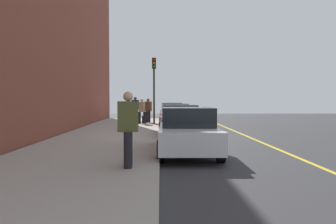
{
  "coord_description": "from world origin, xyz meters",
  "views": [
    {
      "loc": [
        16.57,
        -0.98,
        1.76
      ],
      "look_at": [
        1.48,
        -0.65,
        1.24
      ],
      "focal_mm": 37.75,
      "sensor_mm": 36.0,
      "label": 1
    }
  ],
  "objects_px": {
    "pedestrian_navy_coat": "(135,108)",
    "parked_car_maroon": "(172,112)",
    "traffic_light_pole": "(154,79)",
    "pedestrian_olive_coat": "(128,127)",
    "parked_car_charcoal": "(179,121)",
    "parked_car_red": "(175,116)",
    "pedestrian_brown_coat": "(148,110)",
    "rolling_suitcase": "(144,119)",
    "parked_car_white": "(188,131)",
    "pedestrian_tan_coat": "(142,110)"
  },
  "relations": [
    {
      "from": "parked_car_maroon",
      "to": "pedestrian_navy_coat",
      "type": "height_order",
      "value": "pedestrian_navy_coat"
    },
    {
      "from": "parked_car_maroon",
      "to": "parked_car_red",
      "type": "xyz_separation_m",
      "value": [
        6.56,
        -0.0,
        -0.0
      ]
    },
    {
      "from": "pedestrian_brown_coat",
      "to": "parked_car_white",
      "type": "bearing_deg",
      "value": 7.21
    },
    {
      "from": "parked_car_maroon",
      "to": "pedestrian_navy_coat",
      "type": "bearing_deg",
      "value": -59.77
    },
    {
      "from": "pedestrian_tan_coat",
      "to": "rolling_suitcase",
      "type": "distance_m",
      "value": 0.73
    },
    {
      "from": "pedestrian_tan_coat",
      "to": "rolling_suitcase",
      "type": "relative_size",
      "value": 1.9
    },
    {
      "from": "parked_car_maroon",
      "to": "traffic_light_pole",
      "type": "bearing_deg",
      "value": -13.56
    },
    {
      "from": "parked_car_red",
      "to": "rolling_suitcase",
      "type": "height_order",
      "value": "parked_car_red"
    },
    {
      "from": "pedestrian_navy_coat",
      "to": "pedestrian_olive_coat",
      "type": "xyz_separation_m",
      "value": [
        18.69,
        1.15,
        -0.02
      ]
    },
    {
      "from": "parked_car_maroon",
      "to": "parked_car_white",
      "type": "relative_size",
      "value": 1.0
    },
    {
      "from": "pedestrian_navy_coat",
      "to": "traffic_light_pole",
      "type": "height_order",
      "value": "traffic_light_pole"
    },
    {
      "from": "parked_car_red",
      "to": "pedestrian_brown_coat",
      "type": "xyz_separation_m",
      "value": [
        -2.81,
        -1.78,
        0.3
      ]
    },
    {
      "from": "pedestrian_navy_coat",
      "to": "pedestrian_brown_coat",
      "type": "relative_size",
      "value": 1.08
    },
    {
      "from": "pedestrian_olive_coat",
      "to": "traffic_light_pole",
      "type": "height_order",
      "value": "traffic_light_pole"
    },
    {
      "from": "parked_car_charcoal",
      "to": "traffic_light_pole",
      "type": "relative_size",
      "value": 0.97
    },
    {
      "from": "parked_car_white",
      "to": "parked_car_maroon",
      "type": "bearing_deg",
      "value": 179.87
    },
    {
      "from": "parked_car_red",
      "to": "pedestrian_navy_coat",
      "type": "distance_m",
      "value": 5.68
    },
    {
      "from": "parked_car_red",
      "to": "parked_car_white",
      "type": "xyz_separation_m",
      "value": [
        10.96,
        -0.04,
        0.0
      ]
    },
    {
      "from": "pedestrian_olive_coat",
      "to": "parked_car_maroon",
      "type": "bearing_deg",
      "value": 175.25
    },
    {
      "from": "rolling_suitcase",
      "to": "pedestrian_brown_coat",
      "type": "bearing_deg",
      "value": 163.2
    },
    {
      "from": "traffic_light_pole",
      "to": "rolling_suitcase",
      "type": "distance_m",
      "value": 2.91
    },
    {
      "from": "parked_car_red",
      "to": "traffic_light_pole",
      "type": "xyz_separation_m",
      "value": [
        -1.04,
        -1.33,
        2.34
      ]
    },
    {
      "from": "pedestrian_navy_coat",
      "to": "parked_car_charcoal",
      "type": "bearing_deg",
      "value": 15.3
    },
    {
      "from": "parked_car_red",
      "to": "pedestrian_tan_coat",
      "type": "relative_size",
      "value": 2.51
    },
    {
      "from": "parked_car_maroon",
      "to": "pedestrian_olive_coat",
      "type": "distance_m",
      "value": 20.42
    },
    {
      "from": "pedestrian_brown_coat",
      "to": "pedestrian_olive_coat",
      "type": "relative_size",
      "value": 0.94
    },
    {
      "from": "pedestrian_brown_coat",
      "to": "pedestrian_olive_coat",
      "type": "bearing_deg",
      "value": 0.32
    },
    {
      "from": "parked_car_white",
      "to": "pedestrian_tan_coat",
      "type": "relative_size",
      "value": 2.69
    },
    {
      "from": "parked_car_red",
      "to": "rolling_suitcase",
      "type": "bearing_deg",
      "value": -133.14
    },
    {
      "from": "traffic_light_pole",
      "to": "pedestrian_olive_coat",
      "type": "bearing_deg",
      "value": -1.39
    },
    {
      "from": "parked_car_charcoal",
      "to": "pedestrian_navy_coat",
      "type": "xyz_separation_m",
      "value": [
        -10.33,
        -2.83,
        0.38
      ]
    },
    {
      "from": "traffic_light_pole",
      "to": "rolling_suitcase",
      "type": "bearing_deg",
      "value": -140.59
    },
    {
      "from": "parked_car_white",
      "to": "traffic_light_pole",
      "type": "distance_m",
      "value": 12.3
    },
    {
      "from": "pedestrian_brown_coat",
      "to": "rolling_suitcase",
      "type": "height_order",
      "value": "pedestrian_brown_coat"
    },
    {
      "from": "parked_car_red",
      "to": "pedestrian_olive_coat",
      "type": "xyz_separation_m",
      "value": [
        13.79,
        -1.69,
        0.36
      ]
    },
    {
      "from": "traffic_light_pole",
      "to": "parked_car_red",
      "type": "bearing_deg",
      "value": 51.86
    },
    {
      "from": "parked_car_maroon",
      "to": "parked_car_charcoal",
      "type": "distance_m",
      "value": 11.99
    },
    {
      "from": "pedestrian_tan_coat",
      "to": "rolling_suitcase",
      "type": "xyz_separation_m",
      "value": [
        -0.36,
        0.1,
        -0.63
      ]
    },
    {
      "from": "parked_car_white",
      "to": "pedestrian_navy_coat",
      "type": "bearing_deg",
      "value": -169.99
    },
    {
      "from": "parked_car_charcoal",
      "to": "traffic_light_pole",
      "type": "xyz_separation_m",
      "value": [
        -6.48,
        -1.32,
        2.34
      ]
    },
    {
      "from": "pedestrian_navy_coat",
      "to": "parked_car_maroon",
      "type": "bearing_deg",
      "value": 120.23
    },
    {
      "from": "rolling_suitcase",
      "to": "parked_car_charcoal",
      "type": "bearing_deg",
      "value": 15.49
    },
    {
      "from": "pedestrian_olive_coat",
      "to": "traffic_light_pole",
      "type": "bearing_deg",
      "value": 178.61
    },
    {
      "from": "pedestrian_navy_coat",
      "to": "rolling_suitcase",
      "type": "height_order",
      "value": "pedestrian_navy_coat"
    },
    {
      "from": "parked_car_white",
      "to": "pedestrian_tan_coat",
      "type": "distance_m",
      "value": 12.7
    },
    {
      "from": "pedestrian_tan_coat",
      "to": "pedestrian_navy_coat",
      "type": "bearing_deg",
      "value": -168.39
    },
    {
      "from": "traffic_light_pole",
      "to": "parked_car_maroon",
      "type": "bearing_deg",
      "value": 166.44
    },
    {
      "from": "pedestrian_navy_coat",
      "to": "pedestrian_brown_coat",
      "type": "xyz_separation_m",
      "value": [
        2.09,
        1.06,
        -0.07
      ]
    },
    {
      "from": "pedestrian_navy_coat",
      "to": "traffic_light_pole",
      "type": "relative_size",
      "value": 0.42
    },
    {
      "from": "parked_car_red",
      "to": "pedestrian_tan_coat",
      "type": "bearing_deg",
      "value": -125.91
    }
  ]
}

